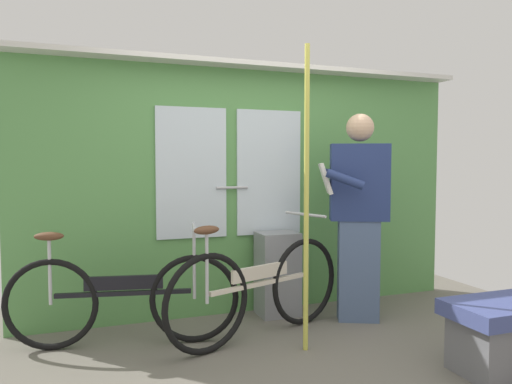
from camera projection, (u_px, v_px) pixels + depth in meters
ground_plane at (324, 375)px, 3.02m from camera, size 5.00×4.38×0.04m
train_door_wall at (251, 184)px, 4.25m from camera, size 4.00×0.28×2.17m
bicycle_near_door at (259, 289)px, 3.60m from camera, size 1.58×0.69×0.92m
bicycle_leaning_behind at (123, 298)px, 3.43m from camera, size 1.63×0.50×0.86m
passenger_reading_newspaper at (358, 212)px, 3.98m from camera, size 0.63×0.58×1.73m
trash_bin_by_wall at (277, 274)px, 4.15m from camera, size 0.34×0.28×0.72m
handrail_pole at (306, 200)px, 3.32m from camera, size 0.04×0.04×2.13m
bench_seat_corner at (503, 334)px, 3.01m from camera, size 0.70×0.44×0.45m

